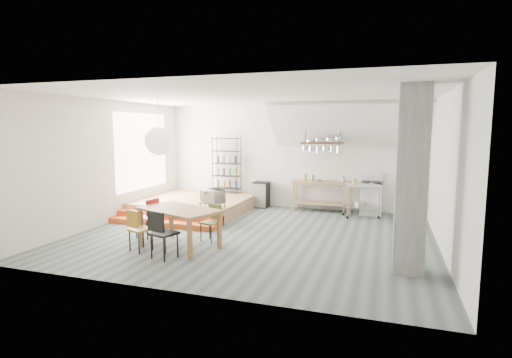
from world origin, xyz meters
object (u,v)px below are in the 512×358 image
(stove, at_px, (371,198))
(rolling_cart, at_px, (361,196))
(mini_fridge, at_px, (261,195))
(dining_table, at_px, (179,213))

(stove, xyz_separation_m, rolling_cart, (-0.25, -0.46, 0.13))
(rolling_cart, xyz_separation_m, mini_fridge, (-3.09, 0.50, -0.21))
(stove, distance_m, rolling_cart, 0.54)
(stove, distance_m, mini_fridge, 3.34)
(mini_fridge, bearing_deg, stove, -0.75)
(mini_fridge, bearing_deg, rolling_cart, -9.20)
(rolling_cart, bearing_deg, dining_table, -149.54)
(rolling_cart, relative_size, mini_fridge, 1.33)
(stove, xyz_separation_m, mini_fridge, (-3.34, 0.04, -0.08))
(dining_table, relative_size, rolling_cart, 1.83)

